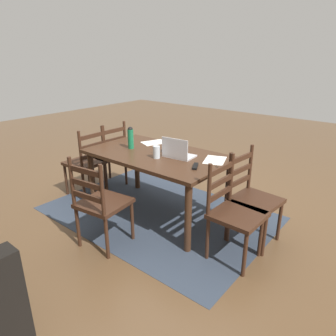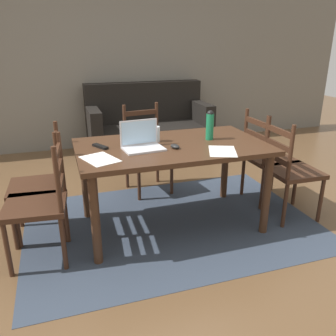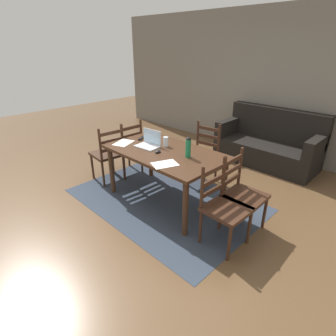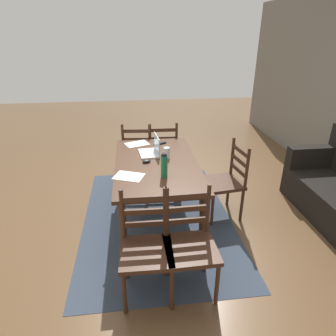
{
  "view_description": "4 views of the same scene",
  "coord_description": "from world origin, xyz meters",
  "px_view_note": "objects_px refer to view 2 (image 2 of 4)",
  "views": [
    {
      "loc": [
        -2.2,
        2.49,
        1.83
      ],
      "look_at": [
        -0.09,
        -0.08,
        0.58
      ],
      "focal_mm": 32.89,
      "sensor_mm": 36.0,
      "label": 1
    },
    {
      "loc": [
        -0.91,
        -2.68,
        1.6
      ],
      "look_at": [
        0.0,
        0.12,
        0.51
      ],
      "focal_mm": 37.04,
      "sensor_mm": 36.0,
      "label": 2
    },
    {
      "loc": [
        2.38,
        -2.35,
        2.06
      ],
      "look_at": [
        0.07,
        -0.01,
        0.54
      ],
      "focal_mm": 28.71,
      "sensor_mm": 36.0,
      "label": 3
    },
    {
      "loc": [
        3.05,
        -0.24,
        2.12
      ],
      "look_at": [
        -0.03,
        0.14,
        0.67
      ],
      "focal_mm": 31.43,
      "sensor_mm": 36.0,
      "label": 4
    }
  ],
  "objects_px": {
    "computer_mouse": "(175,146)",
    "water_bottle": "(210,125)",
    "chair_far_head": "(147,150)",
    "dining_table": "(172,155)",
    "tv_remote": "(100,146)",
    "drinking_glass": "(156,134)",
    "chair_left_near": "(41,204)",
    "chair_right_near": "(290,171)",
    "chair_right_far": "(267,159)",
    "chair_left_far": "(42,185)",
    "laptop": "(142,141)",
    "couch": "(148,127)"
  },
  "relations": [
    {
      "from": "water_bottle",
      "to": "drinking_glass",
      "type": "xyz_separation_m",
      "value": [
        -0.48,
        0.08,
        -0.07
      ]
    },
    {
      "from": "chair_right_far",
      "to": "chair_far_head",
      "type": "bearing_deg",
      "value": 149.26
    },
    {
      "from": "chair_left_far",
      "to": "chair_left_near",
      "type": "distance_m",
      "value": 0.38
    },
    {
      "from": "chair_left_near",
      "to": "computer_mouse",
      "type": "distance_m",
      "value": 1.13
    },
    {
      "from": "chair_right_far",
      "to": "water_bottle",
      "type": "height_order",
      "value": "water_bottle"
    },
    {
      "from": "computer_mouse",
      "to": "laptop",
      "type": "bearing_deg",
      "value": 147.32
    },
    {
      "from": "chair_left_near",
      "to": "tv_remote",
      "type": "xyz_separation_m",
      "value": [
        0.5,
        0.29,
        0.31
      ]
    },
    {
      "from": "drinking_glass",
      "to": "chair_right_far",
      "type": "bearing_deg",
      "value": 2.69
    },
    {
      "from": "laptop",
      "to": "drinking_glass",
      "type": "height_order",
      "value": "laptop"
    },
    {
      "from": "chair_right_far",
      "to": "tv_remote",
      "type": "distance_m",
      "value": 1.72
    },
    {
      "from": "chair_right_near",
      "to": "chair_far_head",
      "type": "distance_m",
      "value": 1.5
    },
    {
      "from": "water_bottle",
      "to": "computer_mouse",
      "type": "relative_size",
      "value": 2.62
    },
    {
      "from": "chair_right_near",
      "to": "computer_mouse",
      "type": "distance_m",
      "value": 1.15
    },
    {
      "from": "chair_left_near",
      "to": "tv_remote",
      "type": "distance_m",
      "value": 0.66
    },
    {
      "from": "chair_right_near",
      "to": "chair_far_head",
      "type": "bearing_deg",
      "value": 136.97
    },
    {
      "from": "drinking_glass",
      "to": "laptop",
      "type": "bearing_deg",
      "value": -136.68
    },
    {
      "from": "dining_table",
      "to": "drinking_glass",
      "type": "xyz_separation_m",
      "value": [
        -0.11,
        0.13,
        0.16
      ]
    },
    {
      "from": "water_bottle",
      "to": "computer_mouse",
      "type": "distance_m",
      "value": 0.43
    },
    {
      "from": "chair_right_near",
      "to": "chair_left_far",
      "type": "xyz_separation_m",
      "value": [
        -2.18,
        0.37,
        0.0
      ]
    },
    {
      "from": "chair_right_near",
      "to": "chair_far_head",
      "type": "relative_size",
      "value": 1.0
    },
    {
      "from": "laptop",
      "to": "computer_mouse",
      "type": "height_order",
      "value": "laptop"
    },
    {
      "from": "chair_right_far",
      "to": "water_bottle",
      "type": "bearing_deg",
      "value": -169.23
    },
    {
      "from": "chair_far_head",
      "to": "water_bottle",
      "type": "xyz_separation_m",
      "value": [
        0.37,
        -0.79,
        0.44
      ]
    },
    {
      "from": "laptop",
      "to": "chair_right_near",
      "type": "bearing_deg",
      "value": -6.69
    },
    {
      "from": "chair_left_near",
      "to": "couch",
      "type": "xyz_separation_m",
      "value": [
        1.5,
        2.51,
        -0.11
      ]
    },
    {
      "from": "dining_table",
      "to": "drinking_glass",
      "type": "distance_m",
      "value": 0.23
    },
    {
      "from": "chair_left_far",
      "to": "chair_right_far",
      "type": "relative_size",
      "value": 1.0
    },
    {
      "from": "chair_right_far",
      "to": "water_bottle",
      "type": "xyz_separation_m",
      "value": [
        -0.72,
        -0.14,
        0.44
      ]
    },
    {
      "from": "couch",
      "to": "drinking_glass",
      "type": "xyz_separation_m",
      "value": [
        -0.51,
        -2.19,
        0.48
      ]
    },
    {
      "from": "drinking_glass",
      "to": "chair_left_near",
      "type": "bearing_deg",
      "value": -161.95
    },
    {
      "from": "chair_far_head",
      "to": "laptop",
      "type": "height_order",
      "value": "laptop"
    },
    {
      "from": "chair_right_far",
      "to": "computer_mouse",
      "type": "bearing_deg",
      "value": -164.89
    },
    {
      "from": "chair_right_near",
      "to": "water_bottle",
      "type": "height_order",
      "value": "water_bottle"
    },
    {
      "from": "computer_mouse",
      "to": "tv_remote",
      "type": "height_order",
      "value": "computer_mouse"
    },
    {
      "from": "computer_mouse",
      "to": "water_bottle",
      "type": "bearing_deg",
      "value": 8.52
    },
    {
      "from": "chair_right_near",
      "to": "computer_mouse",
      "type": "bearing_deg",
      "value": 176.17
    },
    {
      "from": "chair_left_far",
      "to": "chair_left_near",
      "type": "relative_size",
      "value": 1.0
    },
    {
      "from": "dining_table",
      "to": "water_bottle",
      "type": "relative_size",
      "value": 6.14
    },
    {
      "from": "chair_left_near",
      "to": "water_bottle",
      "type": "xyz_separation_m",
      "value": [
        1.46,
        0.24,
        0.44
      ]
    },
    {
      "from": "laptop",
      "to": "drinking_glass",
      "type": "relative_size",
      "value": 2.53
    },
    {
      "from": "chair_left_far",
      "to": "laptop",
      "type": "relative_size",
      "value": 2.79
    },
    {
      "from": "dining_table",
      "to": "drinking_glass",
      "type": "relative_size",
      "value": 11.93
    },
    {
      "from": "dining_table",
      "to": "chair_far_head",
      "type": "relative_size",
      "value": 1.69
    },
    {
      "from": "drinking_glass",
      "to": "water_bottle",
      "type": "bearing_deg",
      "value": -9.69
    },
    {
      "from": "chair_left_far",
      "to": "drinking_glass",
      "type": "relative_size",
      "value": 7.06
    },
    {
      "from": "chair_left_near",
      "to": "water_bottle",
      "type": "distance_m",
      "value": 1.54
    },
    {
      "from": "chair_right_near",
      "to": "tv_remote",
      "type": "height_order",
      "value": "chair_right_near"
    },
    {
      "from": "dining_table",
      "to": "tv_remote",
      "type": "xyz_separation_m",
      "value": [
        -0.59,
        0.1,
        0.1
      ]
    },
    {
      "from": "computer_mouse",
      "to": "tv_remote",
      "type": "bearing_deg",
      "value": 145.66
    },
    {
      "from": "chair_right_far",
      "to": "laptop",
      "type": "bearing_deg",
      "value": -171.17
    }
  ]
}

